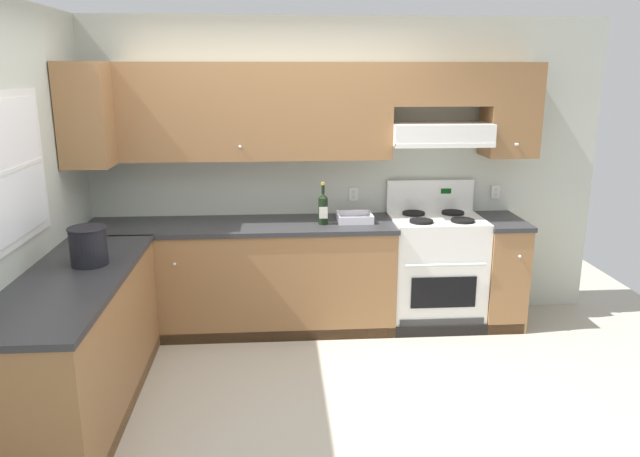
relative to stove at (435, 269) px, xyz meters
The scene contains 9 objects.
ground_plane 1.89m from the stove, 136.88° to the right, with size 7.04×7.04×0.00m, color #B2AA99.
wall_back 1.41m from the stove, 163.89° to the left, with size 4.68×0.57×2.55m.
wall_left 3.22m from the stove, 160.69° to the right, with size 0.47×4.00×2.55m.
counter_back_run 1.37m from the stove, behind, with size 3.60×0.65×0.91m.
counter_left_run 2.87m from the stove, 154.01° to the right, with size 0.63×1.91×0.91m.
stove is the anchor object (origin of this frame).
wine_bottle 1.12m from the stove, behind, with size 0.08×0.08×0.34m.
bowl 0.83m from the stove, behind, with size 0.29×0.27×0.07m.
bucket 2.79m from the stove, 158.10° to the right, with size 0.25×0.25×0.25m.
Camera 1 is at (0.01, -3.58, 2.12)m, focal length 34.17 mm.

